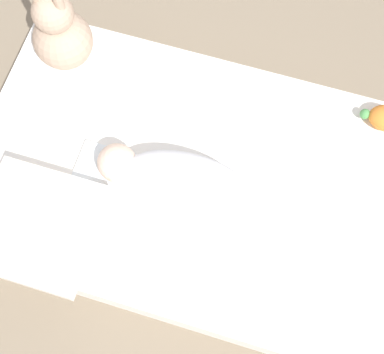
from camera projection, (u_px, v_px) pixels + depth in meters
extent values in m
plane|color=#7A6B56|center=(196.00, 197.00, 2.02)|extent=(12.00, 12.00, 0.00)
cube|color=white|center=(196.00, 188.00, 1.92)|extent=(1.54, 0.94, 0.22)
cube|color=white|center=(109.00, 172.00, 1.81)|extent=(0.23, 0.17, 0.02)
ellipsoid|color=white|center=(187.00, 179.00, 1.73)|extent=(0.41, 0.19, 0.16)
sphere|color=beige|center=(117.00, 163.00, 1.76)|extent=(0.13, 0.13, 0.13)
cube|color=white|center=(38.00, 227.00, 1.71)|extent=(0.37, 0.37, 0.08)
sphere|color=tan|center=(63.00, 40.00, 1.88)|extent=(0.21, 0.21, 0.21)
sphere|color=tan|center=(53.00, 13.00, 1.74)|extent=(0.14, 0.14, 0.14)
sphere|color=#4C934C|center=(365.00, 114.00, 1.86)|extent=(0.04, 0.04, 0.04)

